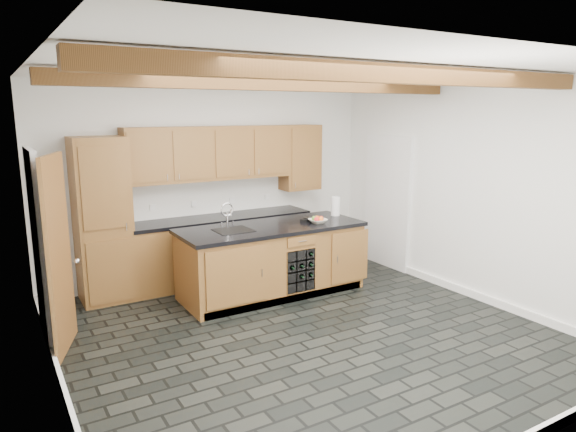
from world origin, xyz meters
name	(u,v)px	position (x,y,z in m)	size (l,w,h in m)	color
ground	(305,332)	(0.00, 0.00, 0.00)	(5.00, 5.00, 0.00)	black
room_shell	(274,191)	(-0.09, 0.53, 1.53)	(5.01, 5.00, 5.00)	white
back_cabinetry	(197,215)	(-0.38, 2.24, 0.98)	(3.65, 0.62, 2.20)	olive
island	(273,260)	(0.31, 1.28, 0.47)	(2.48, 0.96, 0.93)	olive
faucet	(232,227)	(-0.25, 1.33, 0.96)	(0.45, 0.40, 0.34)	black
kitchen_scale	(307,219)	(0.85, 1.28, 0.96)	(0.21, 0.16, 0.06)	black
fruit_bowl	(318,221)	(0.91, 1.11, 0.96)	(0.24, 0.24, 0.06)	beige
fruit_cluster	(318,219)	(0.91, 1.11, 0.99)	(0.16, 0.17, 0.07)	red
paper_towel	(335,206)	(1.42, 1.42, 1.07)	(0.13, 0.13, 0.27)	white
mug	(129,222)	(-1.30, 2.31, 0.97)	(0.09, 0.09, 0.09)	white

